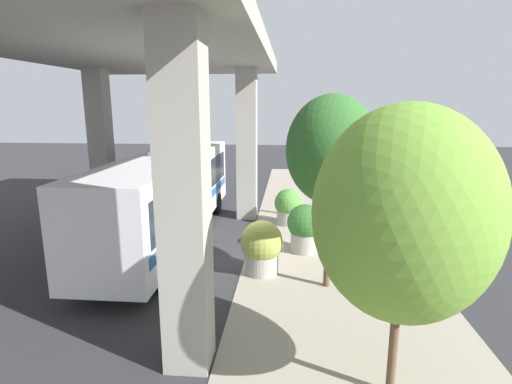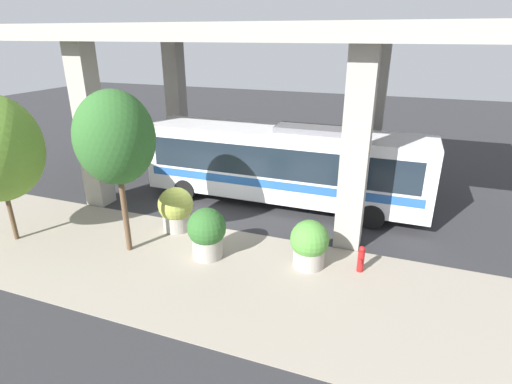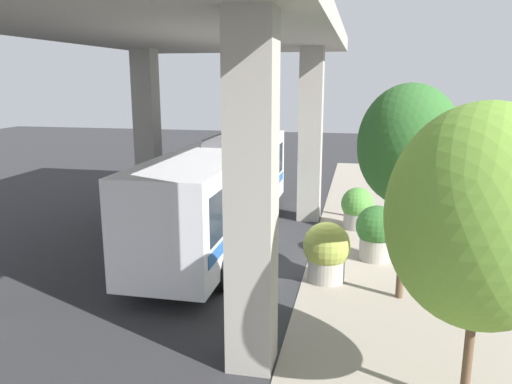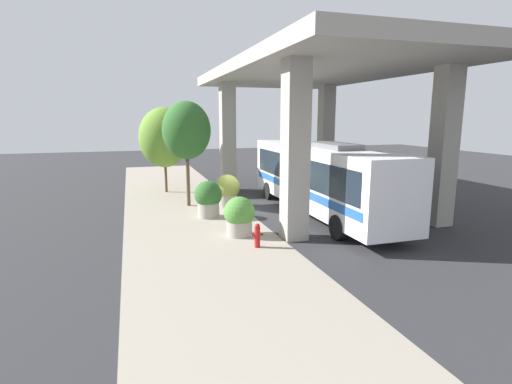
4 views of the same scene
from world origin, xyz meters
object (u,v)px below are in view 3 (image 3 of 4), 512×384
(planter_middle, at_px, (326,251))
(street_tree_near, at_px, (409,146))
(bus, at_px, (222,186))
(fire_hydrant, at_px, (352,206))
(planter_front, at_px, (357,208))
(planter_back, at_px, (376,232))
(street_tree_far, at_px, (482,217))

(planter_middle, xyz_separation_m, street_tree_near, (-1.99, 0.77, 3.17))
(bus, xyz_separation_m, fire_hydrant, (-4.52, -3.97, -1.49))
(planter_front, height_order, planter_back, planter_back)
(fire_hydrant, height_order, planter_front, planter_front)
(planter_middle, bearing_deg, street_tree_far, 118.08)
(bus, xyz_separation_m, planter_front, (-4.76, -2.32, -1.14))
(bus, relative_size, fire_hydrant, 13.33)
(planter_front, bearing_deg, planter_middle, 81.55)
(planter_front, height_order, street_tree_near, street_tree_near)
(bus, xyz_separation_m, street_tree_far, (-6.74, 8.35, 1.54))
(planter_back, relative_size, street_tree_far, 0.33)
(planter_front, height_order, street_tree_far, street_tree_far)
(fire_hydrant, bearing_deg, bus, 41.28)
(fire_hydrant, bearing_deg, planter_middle, 85.39)
(planter_middle, xyz_separation_m, planter_back, (-1.43, -2.06, 0.04))
(bus, distance_m, planter_middle, 5.14)
(street_tree_near, bearing_deg, planter_back, -78.85)
(planter_front, bearing_deg, fire_hydrant, -81.81)
(bus, distance_m, street_tree_far, 10.84)
(planter_front, distance_m, planter_back, 3.44)
(planter_middle, distance_m, street_tree_near, 3.82)
(planter_middle, bearing_deg, planter_back, -124.86)
(fire_hydrant, distance_m, planter_middle, 7.12)
(planter_back, bearing_deg, street_tree_near, 101.15)
(planter_front, distance_m, street_tree_far, 11.18)
(planter_front, bearing_deg, street_tree_far, 100.53)
(bus, relative_size, planter_back, 6.90)
(fire_hydrant, distance_m, planter_front, 1.70)
(planter_middle, bearing_deg, street_tree_near, 158.87)
(street_tree_far, bearing_deg, planter_middle, -61.92)
(planter_front, xyz_separation_m, planter_middle, (0.81, 5.44, 0.07))
(planter_back, height_order, street_tree_near, street_tree_near)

